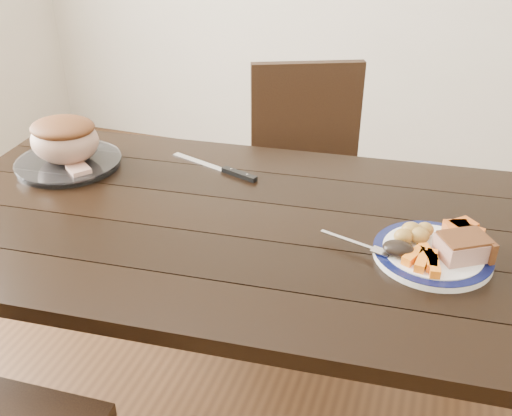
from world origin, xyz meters
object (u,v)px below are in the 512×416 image
(serving_platter, at_px, (69,164))
(carving_knife, at_px, (229,171))
(dining_table, at_px, (230,246))
(fork, at_px, (360,245))
(dinner_plate, at_px, (432,254))
(pork_slice, at_px, (462,248))
(chair_far, at_px, (308,176))
(roast_joint, at_px, (65,141))

(serving_platter, relative_size, carving_knife, 0.98)
(dining_table, relative_size, fork, 9.55)
(serving_platter, distance_m, carving_knife, 0.49)
(dinner_plate, bearing_deg, fork, -168.18)
(dining_table, height_order, pork_slice, pork_slice)
(dining_table, distance_m, carving_knife, 0.27)
(serving_platter, height_order, pork_slice, pork_slice)
(fork, bearing_deg, serving_platter, -174.72)
(dining_table, xyz_separation_m, chair_far, (0.03, 0.73, -0.13))
(dining_table, bearing_deg, dinner_plate, -2.15)
(dining_table, relative_size, dinner_plate, 6.22)
(chair_far, bearing_deg, carving_knife, 52.10)
(dining_table, height_order, roast_joint, roast_joint)
(roast_joint, bearing_deg, serving_platter, -90.00)
(serving_platter, distance_m, fork, 0.93)
(pork_slice, height_order, fork, pork_slice)
(dinner_plate, bearing_deg, pork_slice, -4.76)
(chair_far, distance_m, roast_joint, 0.91)
(dining_table, distance_m, dinner_plate, 0.52)
(dining_table, distance_m, pork_slice, 0.58)
(chair_far, bearing_deg, roast_joint, 21.85)
(chair_far, xyz_separation_m, dinner_plate, (0.48, -0.75, 0.23))
(serving_platter, xyz_separation_m, roast_joint, (0.00, 0.00, 0.08))
(dining_table, bearing_deg, chair_far, 87.58)
(serving_platter, relative_size, roast_joint, 1.48)
(serving_platter, bearing_deg, fork, -10.54)
(dinner_plate, height_order, pork_slice, pork_slice)
(chair_far, xyz_separation_m, serving_platter, (-0.60, -0.61, 0.23))
(fork, bearing_deg, dinner_plate, 27.64)
(dining_table, bearing_deg, fork, -8.65)
(dining_table, xyz_separation_m, carving_knife, (-0.09, 0.23, 0.10))
(dinner_plate, bearing_deg, chair_far, 122.50)
(dinner_plate, xyz_separation_m, roast_joint, (-1.08, 0.14, 0.08))
(dinner_plate, xyz_separation_m, pork_slice, (0.06, -0.00, 0.04))
(dining_table, xyz_separation_m, dinner_plate, (0.51, -0.02, 0.10))
(roast_joint, relative_size, carving_knife, 0.66)
(chair_far, relative_size, pork_slice, 9.00)
(pork_slice, bearing_deg, fork, -172.59)
(chair_far, relative_size, fork, 5.29)
(dinner_plate, bearing_deg, carving_knife, 157.19)
(dining_table, relative_size, chair_far, 1.80)
(dinner_plate, relative_size, carving_knife, 0.87)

